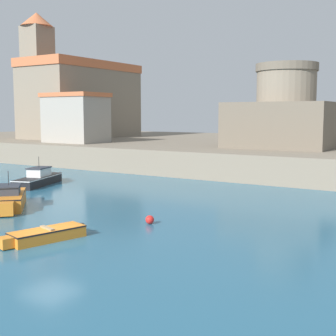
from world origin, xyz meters
The scene contains 9 objects.
ground_plane centered at (0.00, 0.00, 0.00)m, with size 200.00×200.00×0.00m, color #28607F.
quay_seawall centered at (0.00, 41.70, 1.23)m, with size 120.00×40.00×2.46m, color gray.
dinghy_orange_1 centered at (-0.26, -0.05, 0.30)m, with size 2.11×4.23×0.63m.
motorboat_orange_2 centered at (-8.01, 4.18, 0.56)m, with size 4.93×4.82×2.36m.
motorboat_black_4 centered at (-13.81, 11.86, 0.53)m, with size 3.47×6.39×2.37m.
mooring_buoy centered at (1.95, 5.34, 0.23)m, with size 0.47×0.47×0.47m, color red.
church centered at (-32.84, 36.62, 8.52)m, with size 13.08×17.86×18.25m.
fortress centered at (0.00, 33.24, 5.55)m, with size 10.45×10.45×8.62m.
harbor_shed_near_wharf centered at (-24.00, 27.17, 5.46)m, with size 7.34×5.13×5.97m.
Camera 1 is at (16.00, -14.95, 5.88)m, focal length 50.00 mm.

